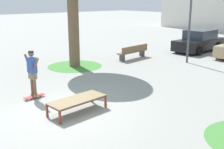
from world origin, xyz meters
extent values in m
plane|color=#999993|center=(0.00, 0.00, 0.00)|extent=(120.00, 120.00, 0.00)
cube|color=brown|center=(-0.16, 1.16, 0.19)|extent=(0.06, 0.06, 0.38)
cube|color=brown|center=(0.54, 1.20, 0.19)|extent=(0.06, 0.06, 0.38)
cube|color=brown|center=(-0.07, -0.67, 0.19)|extent=(0.06, 0.06, 0.38)
cube|color=brown|center=(0.63, -0.64, 0.19)|extent=(0.06, 0.06, 0.38)
cylinder|color=brown|center=(-0.12, 0.25, 0.41)|extent=(0.14, 1.90, 0.05)
cylinder|color=brown|center=(0.58, 0.28, 0.41)|extent=(0.14, 1.90, 0.05)
cylinder|color=brown|center=(0.19, 1.18, 0.41)|extent=(0.76, 0.09, 0.05)
cylinder|color=brown|center=(0.28, -0.66, 0.41)|extent=(0.76, 0.09, 0.05)
cube|color=#847051|center=(0.23, 0.26, 0.45)|extent=(0.85, 1.93, 0.03)
cube|color=#B23333|center=(-1.92, -0.19, 0.08)|extent=(0.23, 0.81, 0.02)
cylinder|color=silver|center=(-2.00, 0.09, 0.03)|extent=(0.03, 0.06, 0.06)
cylinder|color=silver|center=(-1.85, 0.10, 0.03)|extent=(0.03, 0.06, 0.06)
cylinder|color=silver|center=(-1.98, -0.47, 0.03)|extent=(0.03, 0.06, 0.06)
cylinder|color=silver|center=(-1.83, -0.46, 0.03)|extent=(0.03, 0.06, 0.06)
cylinder|color=brown|center=(-2.02, -0.19, 0.50)|extent=(0.11, 0.11, 0.82)
cube|color=#99704C|center=(-2.02, -0.14, 0.13)|extent=(0.11, 0.24, 0.07)
cylinder|color=brown|center=(-1.82, -0.18, 0.50)|extent=(0.11, 0.11, 0.82)
cube|color=#99704C|center=(-1.82, -0.13, 0.13)|extent=(0.11, 0.24, 0.07)
cube|color=#756B5B|center=(-1.92, -0.19, 0.88)|extent=(0.31, 0.21, 0.24)
cube|color=#2D4C99|center=(-1.92, -0.19, 1.28)|extent=(0.37, 0.23, 0.56)
cylinder|color=brown|center=(-2.22, -0.20, 1.35)|extent=(0.40, 0.10, 0.52)
cylinder|color=brown|center=(-1.62, -0.17, 1.35)|extent=(0.40, 0.10, 0.52)
sphere|color=brown|center=(-1.92, -0.19, 1.69)|extent=(0.20, 0.20, 0.20)
cylinder|color=black|center=(-1.92, -0.19, 1.76)|extent=(0.19, 0.19, 0.05)
cylinder|color=brown|center=(-5.16, 3.85, 2.07)|extent=(0.58, 0.58, 4.14)
cylinder|color=#47893D|center=(-5.16, 3.85, 0.00)|extent=(2.97, 2.97, 0.01)
cube|color=black|center=(-3.13, 12.92, 0.51)|extent=(1.79, 4.23, 0.70)
cube|color=#2D3847|center=(-3.13, 13.07, 1.18)|extent=(1.60, 2.13, 0.64)
cylinder|color=black|center=(-2.25, 11.64, 0.30)|extent=(0.23, 0.60, 0.60)
cylinder|color=black|center=(-3.95, 11.60, 0.30)|extent=(0.23, 0.60, 0.60)
cylinder|color=black|center=(-2.30, 14.24, 0.30)|extent=(0.23, 0.60, 0.60)
cylinder|color=black|center=(-4.00, 14.20, 0.30)|extent=(0.23, 0.60, 0.60)
cylinder|color=black|center=(-0.96, 11.70, 0.30)|extent=(0.24, 0.61, 0.60)
cube|color=brown|center=(-4.45, 7.64, 0.43)|extent=(0.63, 2.43, 0.06)
cube|color=brown|center=(-4.25, 7.66, 0.65)|extent=(0.23, 2.40, 0.36)
cube|color=#424247|center=(-4.37, 6.69, 0.20)|extent=(0.38, 0.11, 0.40)
cube|color=#424247|center=(-4.53, 8.60, 0.20)|extent=(0.38, 0.11, 0.40)
cylinder|color=#4C4C51|center=(-1.57, 9.22, 2.75)|extent=(0.12, 0.12, 5.50)
camera|label=1|loc=(7.23, -4.49, 3.56)|focal=44.38mm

